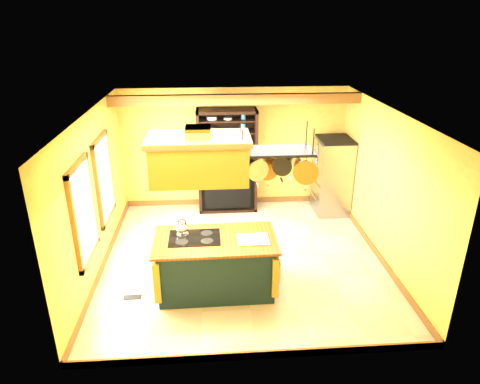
{
  "coord_description": "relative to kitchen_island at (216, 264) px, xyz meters",
  "views": [
    {
      "loc": [
        -0.55,
        -6.76,
        4.15
      ],
      "look_at": [
        -0.03,
        0.3,
        1.19
      ],
      "focal_mm": 32.0,
      "sensor_mm": 36.0,
      "label": 1
    }
  ],
  "objects": [
    {
      "name": "refrigerator",
      "position": [
        2.63,
        2.8,
        0.34
      ],
      "size": [
        0.72,
        0.85,
        1.66
      ],
      "color": "#95999D",
      "rests_on": "floor"
    },
    {
      "name": "floor",
      "position": [
        0.51,
        0.9,
        -0.47
      ],
      "size": [
        5.0,
        5.0,
        0.0
      ],
      "primitive_type": "plane",
      "color": "beige",
      "rests_on": "ground"
    },
    {
      "name": "wall_front",
      "position": [
        0.51,
        -1.6,
        0.88
      ],
      "size": [
        5.0,
        0.02,
        2.7
      ],
      "primitive_type": "cube",
      "color": "#E9C655",
      "rests_on": "floor"
    },
    {
      "name": "floor_register",
      "position": [
        -1.33,
        -0.15,
        -0.46
      ],
      "size": [
        0.28,
        0.12,
        0.01
      ],
      "primitive_type": "cube",
      "rotation": [
        0.0,
        0.0,
        0.01
      ],
      "color": "black",
      "rests_on": "floor"
    },
    {
      "name": "wall_left",
      "position": [
        -1.99,
        0.9,
        0.88
      ],
      "size": [
        0.02,
        5.0,
        2.7
      ],
      "primitive_type": "cube",
      "color": "#E9C655",
      "rests_on": "floor"
    },
    {
      "name": "range_hood",
      "position": [
        -0.2,
        -0.0,
        1.78
      ],
      "size": [
        1.46,
        0.83,
        0.8
      ],
      "color": "#AB832A",
      "rests_on": "ceiling"
    },
    {
      "name": "wall_back",
      "position": [
        0.51,
        3.4,
        0.88
      ],
      "size": [
        5.0,
        0.02,
        2.7
      ],
      "primitive_type": "cube",
      "color": "#E9C655",
      "rests_on": "floor"
    },
    {
      "name": "window_far",
      "position": [
        -1.96,
        1.5,
        0.93
      ],
      "size": [
        0.06,
        1.06,
        1.56
      ],
      "color": "#99632F",
      "rests_on": "wall_left"
    },
    {
      "name": "wall_right",
      "position": [
        3.01,
        0.9,
        0.88
      ],
      "size": [
        0.02,
        5.0,
        2.7
      ],
      "primitive_type": "cube",
      "color": "#E9C655",
      "rests_on": "floor"
    },
    {
      "name": "window_near",
      "position": [
        -1.96,
        0.1,
        0.93
      ],
      "size": [
        0.06,
        1.06,
        1.56
      ],
      "color": "#99632F",
      "rests_on": "wall_left"
    },
    {
      "name": "ceiling_beam",
      "position": [
        0.51,
        2.6,
        2.12
      ],
      "size": [
        5.0,
        0.15,
        0.2
      ],
      "primitive_type": "cube",
      "color": "#99632F",
      "rests_on": "ceiling"
    },
    {
      "name": "kitchen_island",
      "position": [
        0.0,
        0.0,
        0.0
      ],
      "size": [
        1.93,
        1.08,
        1.11
      ],
      "rotation": [
        0.0,
        0.0,
        0.01
      ],
      "color": "#13272D",
      "rests_on": "floor"
    },
    {
      "name": "hutch",
      "position": [
        0.34,
        3.16,
        0.42
      ],
      "size": [
        1.29,
        0.59,
        2.29
      ],
      "color": "black",
      "rests_on": "floor"
    },
    {
      "name": "pot_rack",
      "position": [
        0.92,
        -0.0,
        1.73
      ],
      "size": [
        1.2,
        0.55,
        0.86
      ],
      "color": "black",
      "rests_on": "ceiling"
    },
    {
      "name": "ceiling",
      "position": [
        0.51,
        0.9,
        2.23
      ],
      "size": [
        5.0,
        5.0,
        0.0
      ],
      "primitive_type": "plane",
      "rotation": [
        3.14,
        0.0,
        0.0
      ],
      "color": "white",
      "rests_on": "wall_back"
    }
  ]
}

